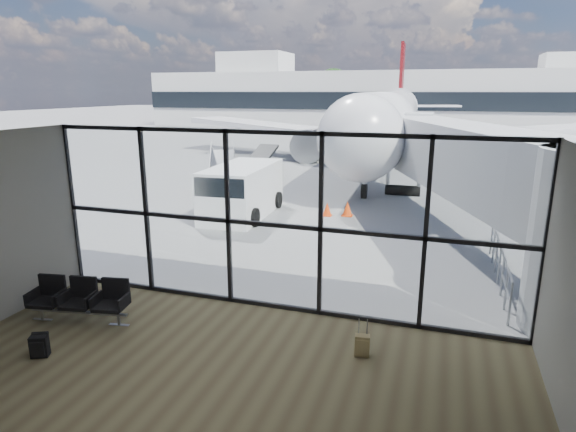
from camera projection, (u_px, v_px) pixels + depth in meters
The scene contains 22 objects.
ground at pixel (405, 145), 49.12m from camera, with size 220.00×220.00×0.00m, color slate.
lounge_shell at pixel (165, 278), 7.24m from camera, with size 12.02×8.01×4.51m.
glass_curtain_wall at pixel (273, 223), 11.76m from camera, with size 12.10×0.12×4.50m.
jet_bridge at pixel (475, 169), 16.67m from camera, with size 8.00×16.50×4.33m.
apron_railing at pixel (500, 260), 13.69m from camera, with size 0.06×5.46×1.11m.
far_terminal at pixel (416, 99), 68.44m from camera, with size 80.00×12.20×11.00m.
tree_0 at pixel (178, 95), 90.87m from camera, with size 4.95×4.95×7.12m.
tree_1 at pixel (206, 91), 88.91m from camera, with size 5.61×5.61×8.07m.
tree_2 at pixel (236, 88), 86.96m from camera, with size 6.27×6.27×9.03m.
tree_3 at pixel (267, 95), 85.47m from camera, with size 4.95×4.95×7.12m.
tree_4 at pixel (299, 91), 83.52m from camera, with size 5.61×5.61×8.07m.
tree_5 at pixel (333, 87), 81.56m from camera, with size 6.27×6.27×9.03m.
seating_row at pixel (81, 298), 11.50m from camera, with size 2.40×1.06×1.07m.
backpack at pixel (39, 346), 9.97m from camera, with size 0.41×0.41×0.51m.
suitcase at pixel (362, 345), 9.99m from camera, with size 0.33×0.26×0.84m.
airliner at pixel (389, 118), 38.61m from camera, with size 35.30×40.90×10.53m.
service_van at pixel (241, 190), 21.08m from camera, with size 2.68×5.20×2.22m.
belt_loader at pixel (255, 169), 29.66m from camera, with size 1.82×4.32×1.97m.
mobile_stairs at pixel (222, 182), 26.45m from camera, with size 2.39×3.27×2.09m.
traffic_cone_a at pixel (347, 209), 21.26m from camera, with size 0.47×0.47×0.67m.
traffic_cone_b at pixel (327, 209), 21.29m from camera, with size 0.42×0.42×0.60m.
traffic_cone_c at pixel (436, 184), 26.83m from camera, with size 0.45×0.45×0.65m.
Camera 1 is at (3.86, -10.66, 5.39)m, focal length 30.00 mm.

